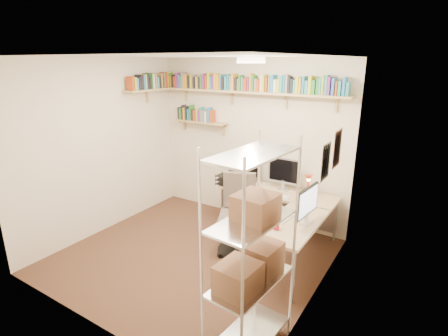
# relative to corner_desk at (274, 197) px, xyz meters

# --- Properties ---
(ground) EXTENTS (3.20, 3.20, 0.00)m
(ground) POSITION_rel_corner_desk_xyz_m (-0.69, -0.97, -0.65)
(ground) COLOR #4A2F20
(ground) RESTS_ON ground
(room_shell) EXTENTS (3.24, 3.04, 2.52)m
(room_shell) POSITION_rel_corner_desk_xyz_m (-0.69, -0.96, 0.90)
(room_shell) COLOR beige
(room_shell) RESTS_ON ground
(wall_shelves) EXTENTS (3.12, 1.09, 0.80)m
(wall_shelves) POSITION_rel_corner_desk_xyz_m (-1.10, 0.33, 1.38)
(wall_shelves) COLOR tan
(wall_shelves) RESTS_ON ground
(corner_desk) EXTENTS (1.75, 1.67, 1.14)m
(corner_desk) POSITION_rel_corner_desk_xyz_m (0.00, 0.00, 0.00)
(corner_desk) COLOR tan
(corner_desk) RESTS_ON ground
(office_chair) EXTENTS (0.62, 0.62, 1.05)m
(office_chair) POSITION_rel_corner_desk_xyz_m (-0.27, -0.52, -0.21)
(office_chair) COLOR black
(office_chair) RESTS_ON ground
(wire_rack) EXTENTS (0.47, 0.85, 1.89)m
(wire_rack) POSITION_rel_corner_desk_xyz_m (0.67, -1.92, 0.33)
(wire_rack) COLOR silver
(wire_rack) RESTS_ON ground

